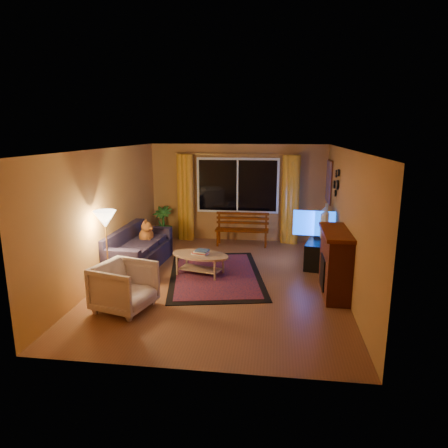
# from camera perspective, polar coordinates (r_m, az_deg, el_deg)

# --- Properties ---
(floor) EXTENTS (4.50, 6.00, 0.02)m
(floor) POSITION_cam_1_polar(r_m,az_deg,el_deg) (7.80, -0.29, -8.11)
(floor) COLOR brown
(floor) RESTS_ON ground
(ceiling) EXTENTS (4.50, 6.00, 0.02)m
(ceiling) POSITION_cam_1_polar(r_m,az_deg,el_deg) (7.27, -0.31, 10.73)
(ceiling) COLOR white
(ceiling) RESTS_ON ground
(wall_back) EXTENTS (4.50, 0.02, 2.50)m
(wall_back) POSITION_cam_1_polar(r_m,az_deg,el_deg) (10.38, 1.96, 4.45)
(wall_back) COLOR #B4783C
(wall_back) RESTS_ON ground
(wall_left) EXTENTS (0.02, 6.00, 2.50)m
(wall_left) POSITION_cam_1_polar(r_m,az_deg,el_deg) (8.05, -16.45, 1.38)
(wall_left) COLOR #B4783C
(wall_left) RESTS_ON ground
(wall_right) EXTENTS (0.02, 6.00, 2.50)m
(wall_right) POSITION_cam_1_polar(r_m,az_deg,el_deg) (7.48, 17.12, 0.46)
(wall_right) COLOR #B4783C
(wall_right) RESTS_ON ground
(window) EXTENTS (2.00, 0.02, 1.30)m
(window) POSITION_cam_1_polar(r_m,az_deg,el_deg) (10.28, 1.93, 5.50)
(window) COLOR black
(window) RESTS_ON wall_back
(curtain_rod) EXTENTS (3.20, 0.03, 0.03)m
(curtain_rod) POSITION_cam_1_polar(r_m,az_deg,el_deg) (10.16, 1.94, 9.94)
(curtain_rod) COLOR #BF8C3F
(curtain_rod) RESTS_ON wall_back
(curtain_left) EXTENTS (0.36, 0.36, 2.24)m
(curtain_left) POSITION_cam_1_polar(r_m,az_deg,el_deg) (10.49, -5.49, 3.77)
(curtain_left) COLOR orange
(curtain_left) RESTS_ON ground
(curtain_right) EXTENTS (0.36, 0.36, 2.24)m
(curtain_right) POSITION_cam_1_polar(r_m,az_deg,el_deg) (10.23, 9.45, 3.41)
(curtain_right) COLOR orange
(curtain_right) RESTS_ON ground
(bench) EXTENTS (1.33, 0.39, 0.40)m
(bench) POSITION_cam_1_polar(r_m,az_deg,el_deg) (10.05, 2.57, -1.97)
(bench) COLOR #4F1901
(bench) RESTS_ON ground
(potted_plant) EXTENTS (0.60, 0.60, 0.91)m
(potted_plant) POSITION_cam_1_polar(r_m,az_deg,el_deg) (10.53, -8.78, 0.02)
(potted_plant) COLOR #235B1E
(potted_plant) RESTS_ON ground
(sofa) EXTENTS (0.99, 2.08, 0.82)m
(sofa) POSITION_cam_1_polar(r_m,az_deg,el_deg) (8.58, -12.26, -3.43)
(sofa) COLOR #231A2F
(sofa) RESTS_ON ground
(dog) EXTENTS (0.44, 0.55, 0.53)m
(dog) POSITION_cam_1_polar(r_m,az_deg,el_deg) (8.92, -11.06, -1.02)
(dog) COLOR #9F5322
(dog) RESTS_ON sofa
(armchair) EXTENTS (0.96, 1.00, 0.85)m
(armchair) POSITION_cam_1_polar(r_m,az_deg,el_deg) (6.64, -14.06, -8.38)
(armchair) COLOR beige
(armchair) RESTS_ON ground
(floor_lamp) EXTENTS (0.31, 0.31, 1.44)m
(floor_lamp) POSITION_cam_1_polar(r_m,az_deg,el_deg) (7.50, -16.35, -3.63)
(floor_lamp) COLOR #BF8C3F
(floor_lamp) RESTS_ON ground
(rug) EXTENTS (2.31, 3.12, 0.02)m
(rug) POSITION_cam_1_polar(r_m,az_deg,el_deg) (8.07, -1.22, -7.22)
(rug) COLOR maroon
(rug) RESTS_ON ground
(coffee_table) EXTENTS (1.44, 1.44, 0.43)m
(coffee_table) POSITION_cam_1_polar(r_m,az_deg,el_deg) (8.03, -3.42, -5.78)
(coffee_table) COLOR #A97C5C
(coffee_table) RESTS_ON ground
(tv_console) EXTENTS (0.72, 1.39, 0.55)m
(tv_console) POSITION_cam_1_polar(r_m,az_deg,el_deg) (8.91, 13.38, -3.79)
(tv_console) COLOR black
(tv_console) RESTS_ON ground
(television) EXTENTS (0.27, 1.19, 0.68)m
(television) POSITION_cam_1_polar(r_m,az_deg,el_deg) (8.76, 13.59, 0.07)
(television) COLOR black
(television) RESTS_ON tv_console
(fireplace) EXTENTS (0.40, 1.20, 1.10)m
(fireplace) POSITION_cam_1_polar(r_m,az_deg,el_deg) (7.25, 15.61, -5.59)
(fireplace) COLOR maroon
(fireplace) RESTS_ON ground
(mirror_cluster) EXTENTS (0.06, 0.60, 0.56)m
(mirror_cluster) POSITION_cam_1_polar(r_m,az_deg,el_deg) (8.65, 15.66, 5.91)
(mirror_cluster) COLOR black
(mirror_cluster) RESTS_ON wall_right
(painting) EXTENTS (0.04, 0.76, 0.96)m
(painting) POSITION_cam_1_polar(r_m,az_deg,el_deg) (9.80, 14.75, 5.87)
(painting) COLOR #C65A16
(painting) RESTS_ON wall_right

